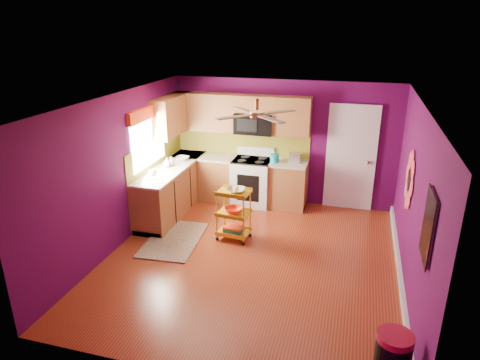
% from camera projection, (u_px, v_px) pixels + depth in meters
% --- Properties ---
extents(ground, '(5.00, 5.00, 0.00)m').
position_uv_depth(ground, '(252.00, 259.00, 6.79)').
color(ground, maroon).
rests_on(ground, ground).
extents(room_envelope, '(4.54, 5.04, 2.52)m').
position_uv_depth(room_envelope, '(255.00, 161.00, 6.21)').
color(room_envelope, '#4F0945').
rests_on(room_envelope, ground).
extents(lower_cabinets, '(2.81, 2.31, 0.94)m').
position_uv_depth(lower_cabinets, '(210.00, 185.00, 8.62)').
color(lower_cabinets, brown).
rests_on(lower_cabinets, ground).
extents(electric_range, '(0.76, 0.66, 1.13)m').
position_uv_depth(electric_range, '(252.00, 181.00, 8.72)').
color(electric_range, white).
rests_on(electric_range, ground).
extents(upper_cabinetry, '(2.80, 2.30, 1.26)m').
position_uv_depth(upper_cabinetry, '(219.00, 115.00, 8.44)').
color(upper_cabinetry, brown).
rests_on(upper_cabinetry, ground).
extents(left_window, '(0.08, 1.35, 1.08)m').
position_uv_depth(left_window, '(148.00, 128.00, 7.69)').
color(left_window, white).
rests_on(left_window, ground).
extents(panel_door, '(0.95, 0.11, 2.15)m').
position_uv_depth(panel_door, '(351.00, 159.00, 8.32)').
color(panel_door, white).
rests_on(panel_door, ground).
extents(right_wall_art, '(0.04, 2.74, 1.04)m').
position_uv_depth(right_wall_art, '(417.00, 198.00, 5.41)').
color(right_wall_art, black).
rests_on(right_wall_art, ground).
extents(ceiling_fan, '(1.01, 1.01, 0.26)m').
position_uv_depth(ceiling_fan, '(257.00, 114.00, 6.17)').
color(ceiling_fan, '#BF8C3F').
rests_on(ceiling_fan, ground).
extents(shag_rug, '(0.97, 1.47, 0.02)m').
position_uv_depth(shag_rug, '(174.00, 240.00, 7.36)').
color(shag_rug, black).
rests_on(shag_rug, ground).
extents(rolling_cart, '(0.57, 0.44, 0.98)m').
position_uv_depth(rolling_cart, '(234.00, 212.00, 7.25)').
color(rolling_cart, gold).
rests_on(rolling_cart, ground).
extents(teal_kettle, '(0.18, 0.18, 0.21)m').
position_uv_depth(teal_kettle, '(275.00, 158.00, 8.38)').
color(teal_kettle, teal).
rests_on(teal_kettle, lower_cabinets).
extents(toaster, '(0.22, 0.15, 0.18)m').
position_uv_depth(toaster, '(295.00, 158.00, 8.38)').
color(toaster, beige).
rests_on(toaster, lower_cabinets).
extents(soap_bottle_a, '(0.08, 0.08, 0.18)m').
position_uv_depth(soap_bottle_a, '(171.00, 161.00, 8.16)').
color(soap_bottle_a, '#EA3F72').
rests_on(soap_bottle_a, lower_cabinets).
extents(soap_bottle_b, '(0.14, 0.14, 0.19)m').
position_uv_depth(soap_bottle_b, '(167.00, 162.00, 8.10)').
color(soap_bottle_b, white).
rests_on(soap_bottle_b, lower_cabinets).
extents(counter_dish, '(0.26, 0.26, 0.06)m').
position_uv_depth(counter_dish, '(182.00, 158.00, 8.54)').
color(counter_dish, white).
rests_on(counter_dish, lower_cabinets).
extents(counter_cup, '(0.14, 0.14, 0.11)m').
position_uv_depth(counter_cup, '(152.00, 172.00, 7.68)').
color(counter_cup, white).
rests_on(counter_cup, lower_cabinets).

